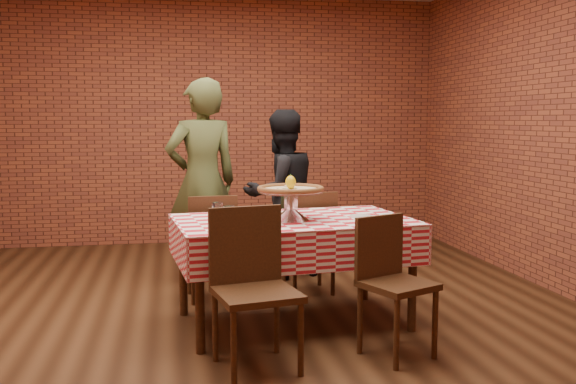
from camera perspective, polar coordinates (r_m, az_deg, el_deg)
The scene contains 19 objects.
ground at distance 4.78m, azimuth -4.98°, elevation -11.23°, with size 6.00×6.00×0.00m, color black.
back_wall at distance 7.54m, azimuth -7.30°, elevation 6.44°, with size 5.50×5.50×0.00m, color brown.
table at distance 4.55m, azimuth 0.47°, elevation -7.21°, with size 1.63×0.98×0.75m, color #452712.
tablecloth at distance 4.50m, azimuth 0.47°, elevation -4.20°, with size 1.66×1.01×0.28m, color red, non-canonical shape.
pizza_stand at distance 4.42m, azimuth 0.24°, elevation -1.21°, with size 0.46×0.46×0.21m, color silver, non-canonical shape.
pizza at distance 4.40m, azimuth 0.24°, elevation 0.20°, with size 0.47×0.47×0.03m, color beige.
lemon at distance 4.40m, azimuth 0.24°, elevation 0.89°, with size 0.07×0.07×0.09m, color yellow.
water_glass_left at distance 4.27m, azimuth -5.36°, elevation -2.08°, with size 0.08×0.08×0.12m, color white.
water_glass_right at distance 4.47m, azimuth -6.38°, elevation -1.71°, with size 0.08×0.08×0.12m, color white.
side_plate at distance 4.59m, azimuth 6.59°, elevation -2.18°, with size 0.16×0.16×0.01m, color white.
sweetener_packet_a at distance 4.54m, azimuth 7.73°, elevation -2.35°, with size 0.05×0.04×0.01m, color white.
sweetener_packet_b at distance 4.56m, azimuth 7.97°, elevation -2.32°, with size 0.05×0.04×0.01m, color white.
condiment_caddy at distance 4.77m, azimuth 0.11°, elevation -0.97°, with size 0.11×0.09×0.15m, color silver.
chair_near_left at distance 3.71m, azimuth -2.86°, elevation -8.90°, with size 0.46×0.46×0.94m, color #452712, non-canonical shape.
chair_near_right at distance 3.97m, azimuth 9.88°, elevation -8.55°, with size 0.38×0.38×0.86m, color #452712, non-canonical shape.
chair_far_left at distance 5.20m, azimuth -7.00°, elevation -4.88°, with size 0.39×0.39×0.86m, color #452712, non-canonical shape.
chair_far_right at distance 5.35m, azimuth 1.80°, elevation -4.47°, with size 0.39×0.39×0.87m, color #452712, non-canonical shape.
diner_olive at distance 5.67m, azimuth -7.77°, elevation 0.95°, with size 0.66×0.44×1.82m, color #424925.
diner_black at distance 5.82m, azimuth -0.64°, elevation -0.19°, with size 0.75×0.59×1.55m, color black.
Camera 1 is at (-0.42, -4.53, 1.46)m, focal length 39.38 mm.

